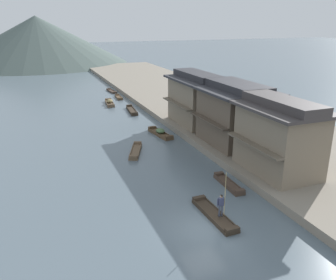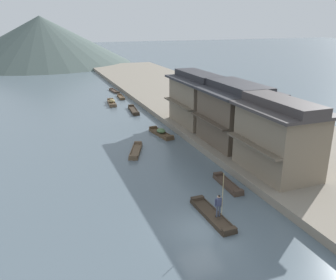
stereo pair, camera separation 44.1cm
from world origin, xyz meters
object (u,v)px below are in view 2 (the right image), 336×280
object	(u,v)px
boat_moored_second	(134,110)
house_waterfront_tall	(198,99)
boatman_person	(219,203)
house_waterfront_nearest	(279,137)
boat_moored_far	(228,184)
boat_moored_third	(121,97)
boat_midriver_upstream	(136,151)
boat_upstream_distant	(161,133)
boat_moored_nearest	(112,102)
house_waterfront_second	(236,114)
boat_foreground_poled	(212,215)
boat_midriver_drifting	(114,91)

from	to	relation	value
boat_moored_second	house_waterfront_tall	world-z (taller)	house_waterfront_tall
boatman_person	house_waterfront_nearest	bearing A→B (deg)	29.82
boat_moored_far	house_waterfront_nearest	world-z (taller)	house_waterfront_nearest
boat_moored_third	boat_midriver_upstream	bearing A→B (deg)	-100.40
boatman_person	boat_moored_second	size ratio (longest dim) A/B	0.60
boat_upstream_distant	boat_moored_nearest	bearing A→B (deg)	96.30
boatman_person	house_waterfront_second	xyz separation A→B (m)	(8.40, 12.02, 2.20)
boat_moored_nearest	house_waterfront_nearest	size ratio (longest dim) A/B	0.62
boatman_person	boat_moored_nearest	size ratio (longest dim) A/B	0.64
boat_moored_second	house_waterfront_tall	size ratio (longest dim) A/B	0.62
boat_foreground_poled	house_waterfront_second	world-z (taller)	house_waterfront_second
house_waterfront_tall	boat_foreground_poled	bearing A→B (deg)	-112.36
boat_midriver_upstream	boatman_person	bearing A→B (deg)	-84.00
boat_midriver_drifting	house_waterfront_second	bearing A→B (deg)	-81.73
boat_upstream_distant	house_waterfront_second	distance (m)	9.44
boat_moored_third	boat_moored_far	xyz separation A→B (m)	(0.04, -35.95, 0.02)
boat_moored_far	house_waterfront_tall	bearing A→B (deg)	73.61
house_waterfront_nearest	boat_moored_nearest	bearing A→B (deg)	102.20
boat_moored_nearest	boat_midriver_drifting	bearing A→B (deg)	75.30
boat_foreground_poled	house_waterfront_tall	size ratio (longest dim) A/B	0.58
boat_foreground_poled	boat_moored_second	xyz separation A→B (m)	(2.82, 29.88, 0.02)
boat_moored_second	house_waterfront_tall	distance (m)	12.34
boat_moored_third	boat_foreground_poled	bearing A→B (deg)	-94.77
boat_foreground_poled	boat_moored_second	bearing A→B (deg)	84.61
boat_moored_second	boat_foreground_poled	bearing A→B (deg)	-95.39
boat_moored_far	boat_foreground_poled	bearing A→B (deg)	-131.92
boat_midriver_drifting	house_waterfront_tall	distance (m)	26.98
house_waterfront_tall	boat_moored_far	bearing A→B (deg)	-106.39
boatman_person	house_waterfront_tall	distance (m)	21.54
boat_moored_third	boat_midriver_drifting	world-z (taller)	boat_moored_third
boat_moored_second	house_waterfront_nearest	bearing A→B (deg)	-79.26
boat_moored_nearest	house_waterfront_second	size ratio (longest dim) A/B	0.61
boat_foreground_poled	house_waterfront_nearest	bearing A→B (deg)	25.34
boat_foreground_poled	boat_moored_second	world-z (taller)	boat_moored_second
house_waterfront_nearest	house_waterfront_tall	xyz separation A→B (m)	(0.11, 15.50, -0.00)
boat_moored_second	boat_upstream_distant	distance (m)	11.83
boat_moored_far	boat_moored_nearest	bearing A→B (deg)	94.43
boat_midriver_drifting	house_waterfront_second	xyz separation A→B (m)	(4.98, -34.30, 3.53)
boat_moored_second	boat_upstream_distant	bearing A→B (deg)	-90.02
boat_foreground_poled	boat_moored_nearest	distance (m)	35.71
house_waterfront_nearest	house_waterfront_second	bearing A→B (deg)	85.09
boat_midriver_upstream	boat_moored_second	bearing A→B (deg)	75.20
boat_midriver_upstream	house_waterfront_second	size ratio (longest dim) A/B	0.56
house_waterfront_second	boat_moored_third	bearing A→B (deg)	100.23
boat_foreground_poled	house_waterfront_second	distance (m)	14.50
boatman_person	boat_moored_far	xyz separation A→B (m)	(3.30, 4.48, -1.29)
boat_moored_second	boat_upstream_distant	world-z (taller)	boat_upstream_distant
boat_midriver_upstream	house_waterfront_second	world-z (taller)	house_waterfront_second
boat_foreground_poled	boatman_person	size ratio (longest dim) A/B	1.57
boatman_person	boat_midriver_upstream	world-z (taller)	boatman_person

